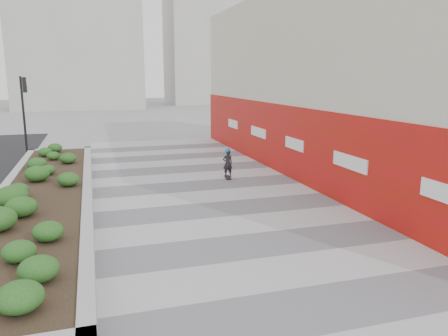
# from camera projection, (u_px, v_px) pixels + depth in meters

# --- Properties ---
(ground) EXTENTS (160.00, 160.00, 0.00)m
(ground) POSITION_uv_depth(u_px,v_px,m) (290.00, 275.00, 9.37)
(ground) COLOR gray
(ground) RESTS_ON ground
(walkway) EXTENTS (8.00, 36.00, 0.01)m
(walkway) POSITION_uv_depth(u_px,v_px,m) (243.00, 229.00, 12.18)
(walkway) COLOR #A8A8AD
(walkway) RESTS_ON ground
(building) EXTENTS (6.04, 24.08, 8.00)m
(building) POSITION_uv_depth(u_px,v_px,m) (350.00, 81.00, 18.95)
(building) COLOR beige
(building) RESTS_ON ground
(planter) EXTENTS (3.00, 18.00, 0.90)m
(planter) POSITION_uv_depth(u_px,v_px,m) (44.00, 194.00, 14.26)
(planter) COLOR #9E9EA0
(planter) RESTS_ON ground
(traffic_signal_near) EXTENTS (0.33, 0.28, 4.20)m
(traffic_signal_near) POSITION_uv_depth(u_px,v_px,m) (24.00, 104.00, 23.12)
(traffic_signal_near) COLOR black
(traffic_signal_near) RESTS_ON ground
(distant_bldg_north_l) EXTENTS (16.00, 12.00, 20.00)m
(distant_bldg_north_l) POSITION_uv_depth(u_px,v_px,m) (77.00, 31.00, 57.36)
(distant_bldg_north_l) COLOR #ADAAA3
(distant_bldg_north_l) RESTS_ON ground
(distant_bldg_north_r) EXTENTS (14.00, 10.00, 24.00)m
(distant_bldg_north_r) POSITION_uv_depth(u_px,v_px,m) (213.00, 25.00, 67.34)
(distant_bldg_north_r) COLOR #ADAAA3
(distant_bldg_north_r) RESTS_ON ground
(manhole_cover) EXTENTS (0.44, 0.44, 0.01)m
(manhole_cover) POSITION_uv_depth(u_px,v_px,m) (260.00, 227.00, 12.32)
(manhole_cover) COLOR #595654
(manhole_cover) RESTS_ON ground
(skateboarder) EXTENTS (0.43, 0.74, 1.30)m
(skateboarder) POSITION_uv_depth(u_px,v_px,m) (228.00, 163.00, 18.09)
(skateboarder) COLOR beige
(skateboarder) RESTS_ON ground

